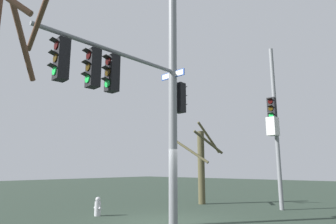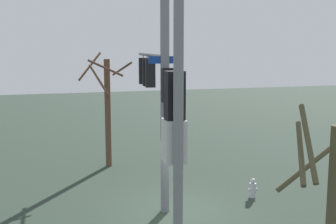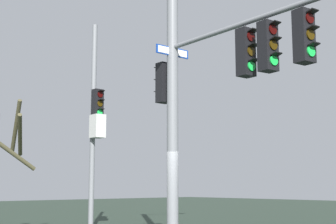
{
  "view_description": "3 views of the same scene",
  "coord_description": "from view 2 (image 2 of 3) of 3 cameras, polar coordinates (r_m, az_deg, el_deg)",
  "views": [
    {
      "loc": [
        6.78,
        -7.99,
        1.87
      ],
      "look_at": [
        0.63,
        -0.75,
        3.69
      ],
      "focal_mm": 31.18,
      "sensor_mm": 36.0,
      "label": 1
    },
    {
      "loc": [
        4.22,
        13.51,
        5.63
      ],
      "look_at": [
        0.39,
        0.31,
        3.54
      ],
      "focal_mm": 46.27,
      "sensor_mm": 36.0,
      "label": 2
    },
    {
      "loc": [
        -8.33,
        -9.72,
        1.64
      ],
      "look_at": [
        0.4,
        0.05,
        3.57
      ],
      "focal_mm": 52.9,
      "sensor_mm": 36.0,
      "label": 3
    }
  ],
  "objects": [
    {
      "name": "ground_plane",
      "position": [
        15.24,
        1.11,
        -13.03
      ],
      "size": [
        80.0,
        80.0,
        0.0
      ],
      "primitive_type": "plane",
      "color": "#28362C"
    },
    {
      "name": "main_signal_pole_assembly",
      "position": [
        15.13,
        -1.55,
        5.96
      ],
      "size": [
        3.48,
        5.73,
        9.54
      ],
      "rotation": [
        0.0,
        0.0,
        4.66
      ],
      "color": "slate",
      "rests_on": "ground"
    },
    {
      "name": "secondary_pole_assembly",
      "position": [
        8.38,
        1.07,
        -2.59
      ],
      "size": [
        0.45,
        0.73,
        7.74
      ],
      "rotation": [
        0.0,
        0.0,
        4.64
      ],
      "color": "slate",
      "rests_on": "ground"
    },
    {
      "name": "fire_hydrant",
      "position": [
        16.78,
        11.1,
        -9.86
      ],
      "size": [
        0.38,
        0.24,
        0.73
      ],
      "color": "#B2B2B7",
      "rests_on": "ground"
    },
    {
      "name": "bare_tree_behind_pole",
      "position": [
        20.31,
        -8.02,
        0.65
      ],
      "size": [
        2.45,
        2.3,
        5.35
      ],
      "color": "brown",
      "rests_on": "ground"
    },
    {
      "name": "bare_tree_across_street",
      "position": [
        10.99,
        20.56,
        -10.54
      ],
      "size": [
        2.09,
        1.68,
        4.26
      ],
      "color": "#49452D",
      "rests_on": "ground"
    }
  ]
}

